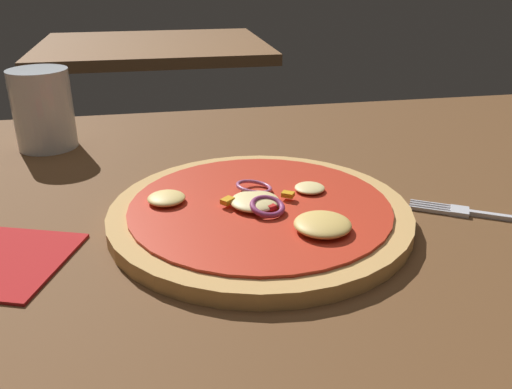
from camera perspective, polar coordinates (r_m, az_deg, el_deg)
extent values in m
cube|color=brown|center=(0.55, -4.90, -3.66)|extent=(1.43, 0.81, 0.03)
cylinder|color=tan|center=(0.52, 0.42, -2.11)|extent=(0.29, 0.29, 0.02)
cylinder|color=red|center=(0.52, 0.42, -1.21)|extent=(0.26, 0.26, 0.00)
ellipsoid|color=#EFCC72|center=(0.53, -9.54, -0.44)|extent=(0.04, 0.04, 0.01)
ellipsoid|color=#F4DB8E|center=(0.52, -0.12, -0.72)|extent=(0.05, 0.05, 0.01)
ellipsoid|color=#E5BC60|center=(0.47, 7.12, -3.17)|extent=(0.05, 0.05, 0.01)
ellipsoid|color=#F4DB8E|center=(0.55, 5.68, 0.80)|extent=(0.03, 0.03, 0.01)
torus|color=#B25984|center=(0.54, -0.21, 0.83)|extent=(0.05, 0.05, 0.01)
torus|color=#93386B|center=(0.50, 1.22, -1.28)|extent=(0.05, 0.05, 0.01)
cube|color=orange|center=(0.51, -3.07, -0.67)|extent=(0.02, 0.01, 0.00)
cube|color=red|center=(0.50, 1.49, -1.27)|extent=(0.01, 0.01, 0.00)
cube|color=orange|center=(0.53, 3.43, 0.01)|extent=(0.01, 0.01, 0.00)
cube|color=silver|center=(0.58, 20.90, -1.69)|extent=(0.03, 0.03, 0.01)
cube|color=silver|center=(0.59, 18.09, -0.95)|extent=(0.04, 0.02, 0.00)
cube|color=silver|center=(0.58, 18.06, -1.17)|extent=(0.04, 0.02, 0.00)
cube|color=silver|center=(0.58, 18.02, -1.40)|extent=(0.04, 0.02, 0.00)
cube|color=silver|center=(0.57, 17.99, -1.63)|extent=(0.04, 0.02, 0.00)
cylinder|color=silver|center=(0.77, -21.78, 8.45)|extent=(0.08, 0.08, 0.11)
cylinder|color=#C67214|center=(0.78, -21.55, 7.03)|extent=(0.07, 0.07, 0.07)
cylinder|color=white|center=(0.77, -21.99, 9.78)|extent=(0.07, 0.07, 0.01)
cube|color=brown|center=(1.70, -10.94, 15.14)|extent=(0.67, 0.56, 0.03)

